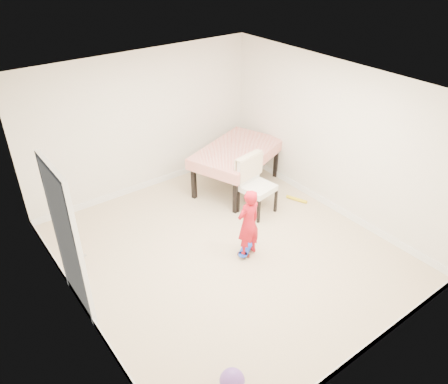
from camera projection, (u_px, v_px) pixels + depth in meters
ground at (227, 251)px, 6.82m from camera, size 5.00×5.00×0.00m
ceiling at (227, 91)px, 5.47m from camera, size 4.50×5.00×0.04m
wall_back at (144, 124)px, 7.83m from camera, size 4.50×0.04×2.60m
wall_front at (373, 276)px, 4.45m from camera, size 4.50×0.04×2.60m
wall_left at (72, 237)px, 5.00m from camera, size 0.04×5.00×2.60m
wall_right at (333, 139)px, 7.28m from camera, size 0.04×5.00×2.60m
door at (68, 243)px, 5.35m from camera, size 0.11×0.94×2.11m
baseboard_back at (150, 183)px, 8.49m from camera, size 4.50×0.02×0.12m
baseboard_front at (355, 356)px, 5.09m from camera, size 4.50×0.02×0.12m
baseboard_left at (89, 314)px, 5.64m from camera, size 0.02×5.00×0.12m
baseboard_right at (325, 201)px, 7.93m from camera, size 0.02×5.00×0.12m
dining_table at (237, 168)px, 8.29m from camera, size 2.01×1.63×0.82m
dining_chair at (258, 186)px, 7.49m from camera, size 0.67×0.74×1.05m
skateboard at (246, 249)px, 6.80m from camera, size 0.52×0.43×0.08m
child at (248, 225)px, 6.45m from camera, size 0.42×0.29×1.12m
balloon at (232, 381)px, 4.72m from camera, size 0.28×0.28×0.28m
foam_toy at (297, 199)px, 8.05m from camera, size 0.21×0.39×0.06m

